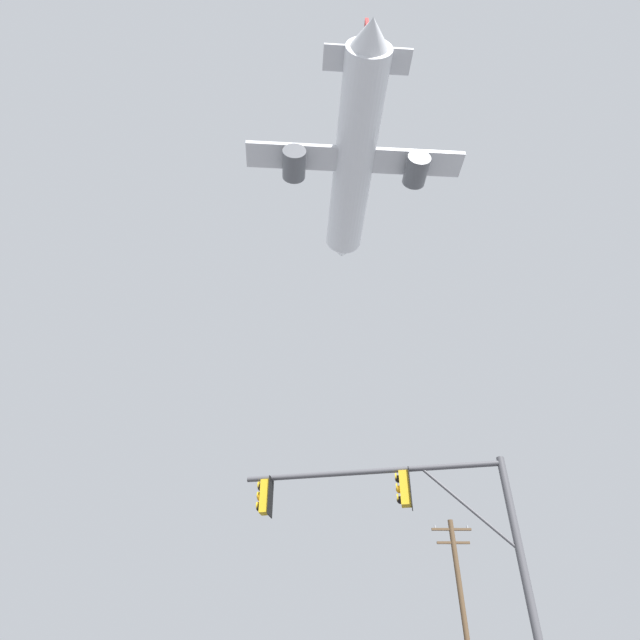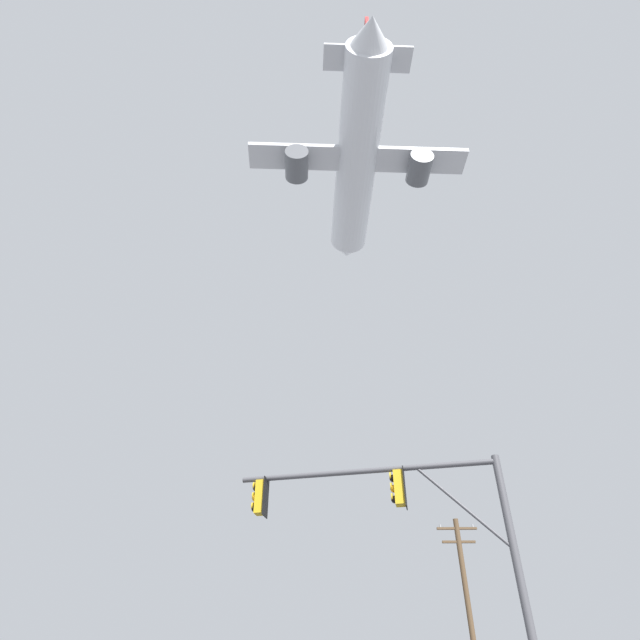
# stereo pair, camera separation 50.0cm
# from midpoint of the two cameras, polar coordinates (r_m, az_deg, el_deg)

# --- Properties ---
(signal_pole_near) EXTENTS (6.91, 1.54, 6.58)m
(signal_pole_near) POSITION_cam_midpoint_polar(r_m,az_deg,el_deg) (14.42, 9.28, -21.08)
(signal_pole_near) COLOR #4C4C51
(signal_pole_near) RESTS_ON ground
(utility_pole) EXTENTS (2.20, 0.28, 9.61)m
(utility_pole) POSITION_cam_midpoint_polar(r_m,az_deg,el_deg) (31.31, 14.80, -28.29)
(utility_pole) COLOR brown
(utility_pole) RESTS_ON ground
(airplane) EXTENTS (19.57, 25.33, 6.92)m
(airplane) POSITION_cam_midpoint_polar(r_m,az_deg,el_deg) (50.07, 3.43, 16.81)
(airplane) COLOR white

